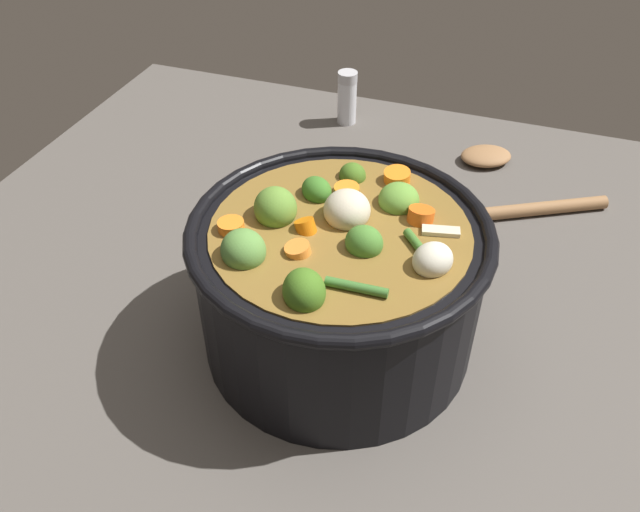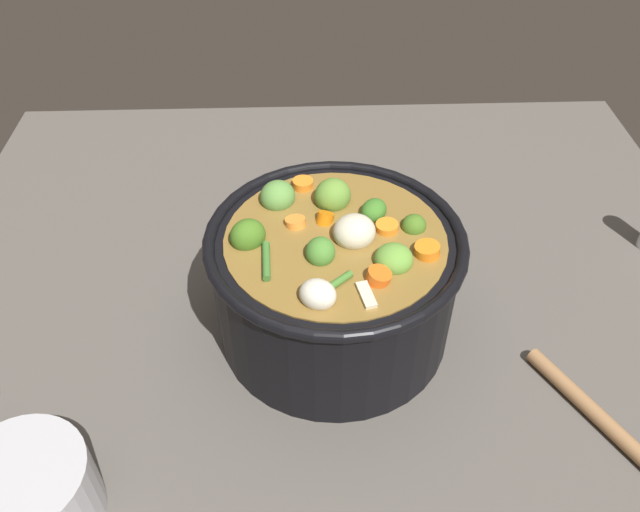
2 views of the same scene
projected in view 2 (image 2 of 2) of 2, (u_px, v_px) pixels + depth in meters
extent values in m
plane|color=#514C47|center=(334.00, 327.00, 0.80)|extent=(1.10, 1.10, 0.00)
cylinder|color=black|center=(334.00, 286.00, 0.75)|extent=(0.28, 0.28, 0.15)
torus|color=black|center=(335.00, 239.00, 0.70)|extent=(0.29, 0.29, 0.01)
cylinder|color=brown|center=(334.00, 283.00, 0.75)|extent=(0.25, 0.25, 0.14)
ellipsoid|color=olive|center=(335.00, 196.00, 0.74)|extent=(0.06, 0.06, 0.04)
ellipsoid|color=#446D20|center=(414.00, 226.00, 0.71)|extent=(0.04, 0.04, 0.03)
ellipsoid|color=#598C3F|center=(278.00, 197.00, 0.75)|extent=(0.06, 0.06, 0.04)
ellipsoid|color=#619737|center=(394.00, 259.00, 0.67)|extent=(0.05, 0.05, 0.03)
ellipsoid|color=#397224|center=(374.00, 211.00, 0.73)|extent=(0.04, 0.04, 0.03)
ellipsoid|color=#467E2E|center=(320.00, 252.00, 0.68)|extent=(0.04, 0.04, 0.03)
ellipsoid|color=#416F1E|center=(248.00, 234.00, 0.70)|extent=(0.05, 0.05, 0.04)
cylinder|color=orange|center=(303.00, 185.00, 0.77)|extent=(0.03, 0.03, 0.01)
cylinder|color=orange|center=(325.00, 219.00, 0.72)|extent=(0.03, 0.03, 0.02)
cylinder|color=orange|center=(387.00, 228.00, 0.71)|extent=(0.03, 0.03, 0.01)
cylinder|color=orange|center=(378.00, 278.00, 0.65)|extent=(0.03, 0.03, 0.02)
cylinder|color=orange|center=(295.00, 223.00, 0.72)|extent=(0.03, 0.03, 0.02)
cylinder|color=orange|center=(427.00, 252.00, 0.68)|extent=(0.04, 0.03, 0.02)
ellipsoid|color=beige|center=(318.00, 295.00, 0.63)|extent=(0.05, 0.05, 0.03)
ellipsoid|color=beige|center=(354.00, 232.00, 0.70)|extent=(0.06, 0.06, 0.04)
cylinder|color=#3C712E|center=(266.00, 261.00, 0.67)|extent=(0.01, 0.05, 0.01)
cylinder|color=#3F722A|center=(339.00, 281.00, 0.65)|extent=(0.03, 0.03, 0.01)
cube|color=beige|center=(366.00, 295.00, 0.63)|extent=(0.02, 0.04, 0.01)
cylinder|color=#956A43|center=(611.00, 429.00, 0.68)|extent=(0.13, 0.22, 0.02)
cylinder|color=#ADADB2|center=(30.00, 495.00, 0.60)|extent=(0.12, 0.12, 0.08)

